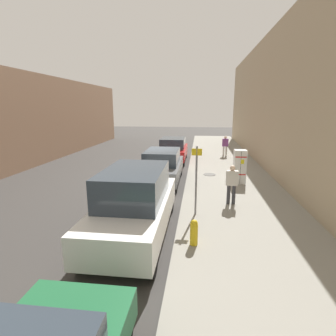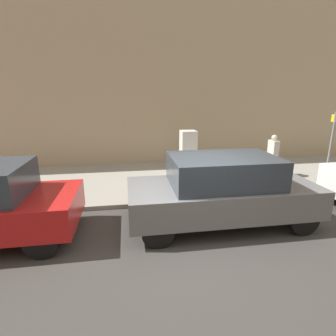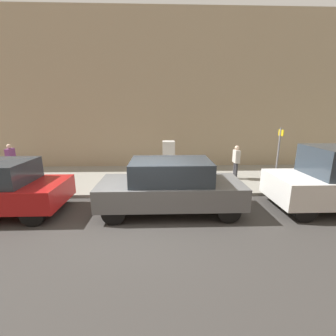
# 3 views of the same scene
# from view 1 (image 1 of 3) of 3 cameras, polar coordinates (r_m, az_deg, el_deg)

# --- Properties ---
(ground_plane) EXTENTS (80.00, 80.00, 0.00)m
(ground_plane) POSITION_cam_1_polar(r_m,az_deg,el_deg) (15.00, -2.97, -2.17)
(ground_plane) COLOR #383533
(sidewalk_slab) EXTENTS (4.76, 44.00, 0.13)m
(sidewalk_slab) POSITION_cam_1_polar(r_m,az_deg,el_deg) (14.87, 13.29, -2.39)
(sidewalk_slab) COLOR gray
(sidewalk_slab) RESTS_ON ground
(building_facade_near) EXTENTS (1.94, 39.60, 8.52)m
(building_facade_near) POSITION_cam_1_polar(r_m,az_deg,el_deg) (15.14, 27.19, 12.89)
(building_facade_near) COLOR tan
(building_facade_near) RESTS_ON ground
(discarded_refrigerator) EXTENTS (0.61, 0.60, 1.72)m
(discarded_refrigerator) POSITION_cam_1_polar(r_m,az_deg,el_deg) (13.85, 15.33, 0.29)
(discarded_refrigerator) COLOR white
(discarded_refrigerator) RESTS_ON sidewalk_slab
(manhole_cover) EXTENTS (0.70, 0.70, 0.02)m
(manhole_cover) POSITION_cam_1_polar(r_m,az_deg,el_deg) (15.39, 9.03, -1.41)
(manhole_cover) COLOR #47443F
(manhole_cover) RESTS_ON sidewalk_slab
(street_sign_post) EXTENTS (0.36, 0.07, 2.50)m
(street_sign_post) POSITION_cam_1_polar(r_m,az_deg,el_deg) (9.33, 6.16, -1.96)
(street_sign_post) COLOR slate
(street_sign_post) RESTS_ON sidewalk_slab
(fire_hydrant) EXTENTS (0.22, 0.22, 0.75)m
(fire_hydrant) POSITION_cam_1_polar(r_m,az_deg,el_deg) (7.62, 5.67, -13.69)
(fire_hydrant) COLOR gold
(fire_hydrant) RESTS_ON sidewalk_slab
(pedestrian_walking_far) EXTENTS (0.46, 0.22, 1.60)m
(pedestrian_walking_far) POSITION_cam_1_polar(r_m,az_deg,el_deg) (10.71, 13.72, -3.02)
(pedestrian_walking_far) COLOR #333338
(pedestrian_walking_far) RESTS_ON sidewalk_slab
(pedestrian_standing_near) EXTENTS (0.46, 0.22, 1.61)m
(pedestrian_standing_near) POSITION_cam_1_polar(r_m,az_deg,el_deg) (21.33, 12.34, 4.98)
(pedestrian_standing_near) COLOR beige
(pedestrian_standing_near) RESTS_ON sidewalk_slab
(parked_suv_red) EXTENTS (1.95, 4.48, 1.74)m
(parked_suv_red) POSITION_cam_1_polar(r_m,az_deg,el_deg) (19.47, 1.11, 4.08)
(parked_suv_red) COLOR red
(parked_suv_red) RESTS_ON ground
(parked_suv_gray) EXTENTS (1.92, 4.61, 1.75)m
(parked_suv_gray) POSITION_cam_1_polar(r_m,az_deg,el_deg) (13.92, -1.24, 0.47)
(parked_suv_gray) COLOR slate
(parked_suv_gray) RESTS_ON ground
(parked_van_white) EXTENTS (2.00, 5.18, 2.14)m
(parked_van_white) POSITION_cam_1_polar(r_m,az_deg,el_deg) (8.21, -7.19, -7.57)
(parked_van_white) COLOR silver
(parked_van_white) RESTS_ON ground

